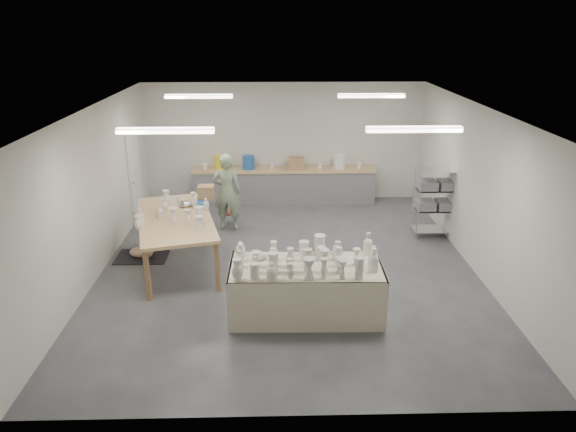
{
  "coord_description": "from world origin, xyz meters",
  "views": [
    {
      "loc": [
        -0.23,
        -8.86,
        4.44
      ],
      "look_at": [
        0.0,
        -0.06,
        1.05
      ],
      "focal_mm": 32.0,
      "sensor_mm": 36.0,
      "label": 1
    }
  ],
  "objects_px": {
    "work_table": "(178,216)",
    "red_stool": "(229,213)",
    "potter": "(227,192)",
    "drying_table": "(306,288)"
  },
  "relations": [
    {
      "from": "work_table",
      "to": "potter",
      "type": "height_order",
      "value": "potter"
    },
    {
      "from": "potter",
      "to": "red_stool",
      "type": "relative_size",
      "value": 4.44
    },
    {
      "from": "work_table",
      "to": "red_stool",
      "type": "distance_m",
      "value": 2.24
    },
    {
      "from": "work_table",
      "to": "potter",
      "type": "relative_size",
      "value": 1.64
    },
    {
      "from": "drying_table",
      "to": "red_stool",
      "type": "relative_size",
      "value": 6.17
    },
    {
      "from": "work_table",
      "to": "red_stool",
      "type": "xyz_separation_m",
      "value": [
        0.77,
        1.99,
        -0.7
      ]
    },
    {
      "from": "drying_table",
      "to": "work_table",
      "type": "xyz_separation_m",
      "value": [
        -2.31,
        1.91,
        0.5
      ]
    },
    {
      "from": "potter",
      "to": "work_table",
      "type": "bearing_deg",
      "value": 72.36
    },
    {
      "from": "potter",
      "to": "red_stool",
      "type": "xyz_separation_m",
      "value": [
        0.0,
        0.27,
        -0.6
      ]
    },
    {
      "from": "drying_table",
      "to": "red_stool",
      "type": "distance_m",
      "value": 4.19
    }
  ]
}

